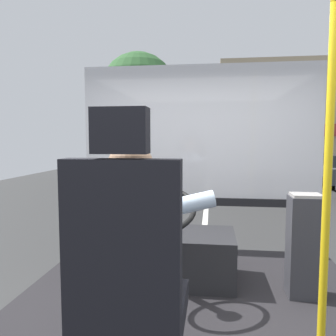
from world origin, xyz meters
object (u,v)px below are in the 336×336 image
at_px(steering_console, 168,254).
at_px(fare_box, 304,246).
at_px(driver_seat, 128,283).
at_px(handrail_pole, 328,157).
at_px(bus_driver, 134,241).
at_px(parked_car_green, 301,160).

distance_m(steering_console, fare_box, 1.07).
xyz_separation_m(driver_seat, fare_box, (1.05, 1.15, -0.16)).
distance_m(handrail_pole, fare_box, 0.95).
xyz_separation_m(bus_driver, handrail_pole, (0.98, 0.40, 0.38)).
relative_size(handrail_pole, parked_car_green, 0.56).
bearing_deg(handrail_pole, parked_car_green, 76.16).
bearing_deg(bus_driver, parked_car_green, 73.37).
relative_size(bus_driver, handrail_pole, 0.36).
relative_size(driver_seat, steering_console, 1.18).
bearing_deg(steering_console, bus_driver, -90.00).
height_order(steering_console, handrail_pole, handrail_pole).
bearing_deg(handrail_pole, steering_console, 140.80).
height_order(driver_seat, parked_car_green, driver_seat).
bearing_deg(handrail_pole, bus_driver, -157.87).
distance_m(bus_driver, steering_console, 1.28).
distance_m(bus_driver, handrail_pole, 1.12).
xyz_separation_m(driver_seat, parked_car_green, (5.02, 16.92, -0.49)).
distance_m(steering_console, parked_car_green, 16.40).
relative_size(bus_driver, steering_console, 0.70).
height_order(driver_seat, steering_console, driver_seat).
relative_size(steering_console, handrail_pole, 0.51).
xyz_separation_m(driver_seat, steering_console, (-0.00, 1.30, -0.32)).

